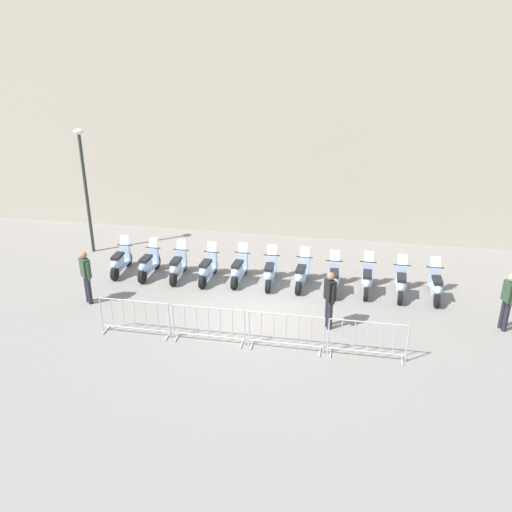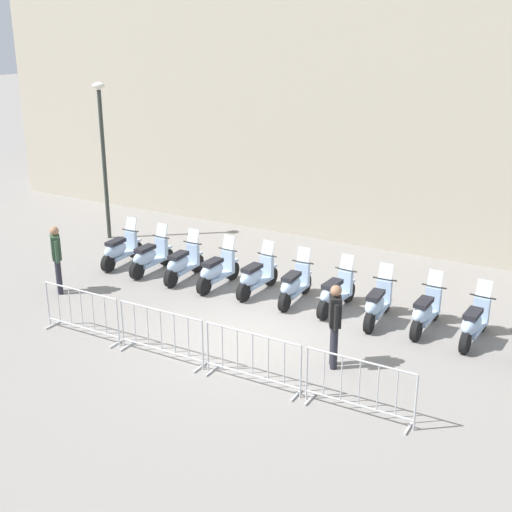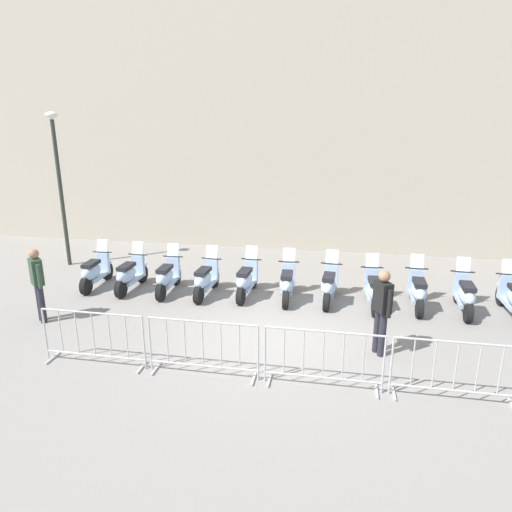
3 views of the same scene
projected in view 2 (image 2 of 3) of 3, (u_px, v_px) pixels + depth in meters
The scene contains 19 objects.
ground_plane at pixel (249, 337), 14.97m from camera, with size 120.00×120.00×0.00m, color gray.
building_facade at pixel (394, 15), 19.50m from camera, with size 28.00×2.40×13.14m, color #B2A893.
motorcycle_0 at pixel (120, 250), 19.03m from camera, with size 0.59×1.72×1.24m.
motorcycle_1 at pixel (150, 257), 18.49m from camera, with size 0.56×1.72×1.24m.
motorcycle_2 at pixel (182, 264), 17.99m from camera, with size 0.58×1.73×1.24m.
motorcycle_3 at pixel (217, 271), 17.49m from camera, with size 0.56×1.72×1.24m.
motorcycle_4 at pixel (256, 277), 17.11m from camera, with size 0.56×1.72×1.24m.
motorcycle_5 at pixel (294, 285), 16.58m from camera, with size 0.60×1.72×1.24m.
motorcycle_6 at pixel (335, 293), 16.11m from camera, with size 0.56×1.72×1.24m.
motorcycle_7 at pixel (377, 304), 15.50m from camera, with size 0.61×1.72×1.24m.
motorcycle_8 at pixel (425, 312), 15.11m from camera, with size 0.56×1.72×1.24m.
motorcycle_9 at pixel (474, 323), 14.56m from camera, with size 0.56×1.72×1.24m.
barrier_segment_0 at pixel (82, 313), 14.88m from camera, with size 2.03×0.58×1.07m.
barrier_segment_1 at pixel (161, 334), 13.89m from camera, with size 2.03×0.58×1.07m.
barrier_segment_2 at pixel (253, 359), 12.91m from camera, with size 2.03×0.58×1.07m.
barrier_segment_3 at pixel (359, 388), 11.92m from camera, with size 2.03×0.58×1.07m.
street_lamp at pixel (103, 144), 20.56m from camera, with size 0.36×0.36×4.73m.
officer_near_row_end at pixel (57, 256), 17.01m from camera, with size 0.46×0.39×1.73m.
officer_mid_plaza at pixel (335, 321), 13.40m from camera, with size 0.38×0.48×1.73m.
Camera 2 is at (7.64, -11.17, 6.65)m, focal length 48.51 mm.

